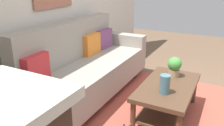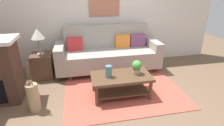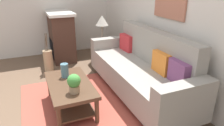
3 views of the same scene
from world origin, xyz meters
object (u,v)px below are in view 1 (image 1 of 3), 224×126
at_px(throw_pillow_orange, 91,44).
at_px(throw_pillow_plum, 104,39).
at_px(coffee_table, 167,93).
at_px(potted_plant_tabletop, 174,66).
at_px(couch, 84,68).
at_px(throw_pillow_crimson, 36,68).
at_px(tabletop_vase, 165,84).

xyz_separation_m(throw_pillow_orange, throw_pillow_plum, (0.39, 0.00, 0.00)).
relative_size(throw_pillow_plum, coffee_table, 0.33).
height_order(throw_pillow_orange, potted_plant_tabletop, throw_pillow_orange).
distance_m(couch, throw_pillow_orange, 0.48).
relative_size(couch, throw_pillow_plum, 6.82).
relative_size(throw_pillow_crimson, throw_pillow_orange, 1.00).
xyz_separation_m(couch, throw_pillow_orange, (0.39, 0.12, 0.25)).
bearing_deg(throw_pillow_plum, couch, -170.96).
relative_size(throw_pillow_orange, tabletop_vase, 1.66).
relative_size(coffee_table, potted_plant_tabletop, 4.20).
height_order(throw_pillow_orange, coffee_table, throw_pillow_orange).
xyz_separation_m(couch, throw_pillow_crimson, (-0.78, 0.12, 0.25)).
bearing_deg(throw_pillow_plum, throw_pillow_crimson, 180.00).
bearing_deg(couch, tabletop_vase, -99.94).
relative_size(throw_pillow_orange, throw_pillow_plum, 1.00).
xyz_separation_m(throw_pillow_crimson, tabletop_vase, (0.57, -1.35, -0.14)).
xyz_separation_m(coffee_table, potted_plant_tabletop, (0.29, 0.01, 0.26)).
bearing_deg(coffee_table, throw_pillow_orange, 74.55).
bearing_deg(tabletop_vase, couch, 80.06).
bearing_deg(throw_pillow_plum, potted_plant_tabletop, -109.31).
distance_m(throw_pillow_orange, potted_plant_tabletop, 1.33).
bearing_deg(potted_plant_tabletop, coffee_table, -178.29).
bearing_deg(throw_pillow_crimson, throw_pillow_orange, 0.00).
relative_size(throw_pillow_plum, potted_plant_tabletop, 1.37).
distance_m(throw_pillow_orange, tabletop_vase, 1.48).
height_order(couch, throw_pillow_crimson, couch).
bearing_deg(coffee_table, throw_pillow_plum, 60.33).
distance_m(throw_pillow_crimson, tabletop_vase, 1.47).
bearing_deg(throw_pillow_plum, tabletop_vase, -126.48).
bearing_deg(throw_pillow_plum, coffee_table, -119.67).
height_order(throw_pillow_crimson, coffee_table, throw_pillow_crimson).
xyz_separation_m(throw_pillow_plum, coffee_table, (-0.76, -1.33, -0.37)).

